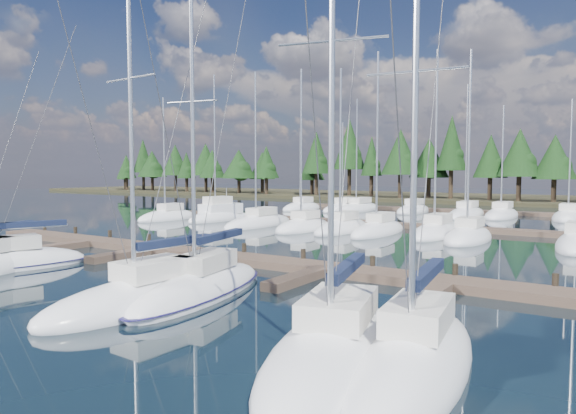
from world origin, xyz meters
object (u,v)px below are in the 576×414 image
Objects in this scene: front_sailboat_1 at (3,264)px; motor_yacht_left at (221,216)px; front_sailboat_4 at (201,288)px; front_sailboat_6 at (415,360)px; front_sailboat_5 at (335,351)px; front_sailboat_3 at (145,298)px; main_dock at (226,259)px.

front_sailboat_1 is 28.08m from motor_yacht_left.
front_sailboat_4 reaches higher than front_sailboat_6.
front_sailboat_4 is 1.05× the size of front_sailboat_6.
front_sailboat_5 is at bearing -5.56° from front_sailboat_1.
front_sailboat_4 is at bearing 156.49° from front_sailboat_5.
motor_yacht_left is (-20.11, 27.63, 0.16)m from front_sailboat_3.
motor_yacht_left is at bearing 107.42° from front_sailboat_1.
front_sailboat_4 is at bearing -57.46° from main_dock.
front_sailboat_1 reaches higher than motor_yacht_left.
front_sailboat_3 reaches higher than front_sailboat_1.
main_dock is 2.95× the size of front_sailboat_5.
front_sailboat_4 is (12.37, 1.49, -0.00)m from front_sailboat_1.
front_sailboat_1 is 22.39m from front_sailboat_6.
front_sailboat_3 is 34.17m from motor_yacht_left.
front_sailboat_5 reaches higher than front_sailboat_6.
front_sailboat_3 is at bearing -105.94° from front_sailboat_4.
front_sailboat_5 is (7.98, -3.47, 0.00)m from front_sailboat_4.
front_sailboat_1 is at bearing -173.14° from front_sailboat_4.
front_sailboat_1 is 1.65× the size of motor_yacht_left.
front_sailboat_6 is (9.98, -2.96, 0.00)m from front_sailboat_4.
front_sailboat_3 is at bearing -68.86° from main_dock.
motor_yacht_left is at bearing 131.38° from main_dock.
main_dock is 15.40m from front_sailboat_5.
front_sailboat_1 reaches higher than main_dock.
front_sailboat_3 reaches higher than motor_yacht_left.
front_sailboat_6 is 41.76m from motor_yacht_left.
front_sailboat_3 is 1.13× the size of front_sailboat_6.
motor_yacht_left is (-28.75, 28.77, 0.17)m from front_sailboat_5.
front_sailboat_6 is (10.64, -0.63, -0.00)m from front_sailboat_3.
front_sailboat_3 reaches higher than front_sailboat_5.
front_sailboat_5 reaches higher than front_sailboat_1.
front_sailboat_1 is 0.91× the size of front_sailboat_3.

